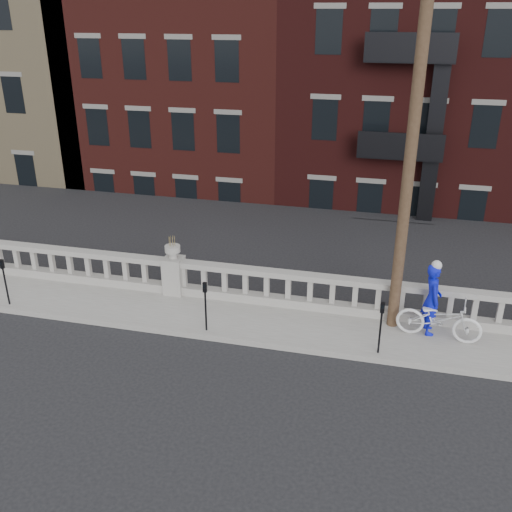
# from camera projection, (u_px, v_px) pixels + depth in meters

# --- Properties ---
(ground) EXTENTS (120.00, 120.00, 0.00)m
(ground) POSITION_uv_depth(u_px,v_px,m) (113.00, 374.00, 13.18)
(ground) COLOR black
(ground) RESTS_ON ground
(sidewalk) EXTENTS (32.00, 2.20, 0.15)m
(sidewalk) POSITION_uv_depth(u_px,v_px,m) (163.00, 310.00, 15.82)
(sidewalk) COLOR gray
(sidewalk) RESTS_ON ground
(balustrade) EXTENTS (28.00, 0.34, 1.03)m
(balustrade) POSITION_uv_depth(u_px,v_px,m) (174.00, 277.00, 16.44)
(balustrade) COLOR gray
(balustrade) RESTS_ON sidewalk
(planter_pedestal) EXTENTS (0.55, 0.55, 1.76)m
(planter_pedestal) POSITION_uv_depth(u_px,v_px,m) (174.00, 271.00, 16.37)
(planter_pedestal) COLOR gray
(planter_pedestal) RESTS_ON sidewalk
(lower_level) EXTENTS (80.00, 44.00, 20.80)m
(lower_level) POSITION_uv_depth(u_px,v_px,m) (305.00, 106.00, 32.51)
(lower_level) COLOR #605E59
(lower_level) RESTS_ON ground
(utility_pole) EXTENTS (1.60, 0.28, 10.00)m
(utility_pole) POSITION_uv_depth(u_px,v_px,m) (413.00, 130.00, 12.92)
(utility_pole) COLOR #422D1E
(utility_pole) RESTS_ON sidewalk
(parking_meter_b) EXTENTS (0.10, 0.09, 1.36)m
(parking_meter_b) POSITION_uv_depth(u_px,v_px,m) (4.00, 277.00, 15.64)
(parking_meter_b) COLOR black
(parking_meter_b) RESTS_ON sidewalk
(parking_meter_c) EXTENTS (0.10, 0.09, 1.36)m
(parking_meter_c) POSITION_uv_depth(u_px,v_px,m) (205.00, 301.00, 14.35)
(parking_meter_c) COLOR black
(parking_meter_c) RESTS_ON sidewalk
(parking_meter_d) EXTENTS (0.10, 0.09, 1.36)m
(parking_meter_d) POSITION_uv_depth(u_px,v_px,m) (381.00, 322.00, 13.39)
(parking_meter_d) COLOR black
(parking_meter_d) RESTS_ON sidewalk
(bicycle) EXTENTS (2.14, 0.95, 1.09)m
(bicycle) POSITION_uv_depth(u_px,v_px,m) (439.00, 319.00, 14.13)
(bicycle) COLOR white
(bicycle) RESTS_ON sidewalk
(cyclist) EXTENTS (0.55, 0.75, 1.88)m
(cyclist) POSITION_uv_depth(u_px,v_px,m) (432.00, 299.00, 14.25)
(cyclist) COLOR #0D15CC
(cyclist) RESTS_ON sidewalk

